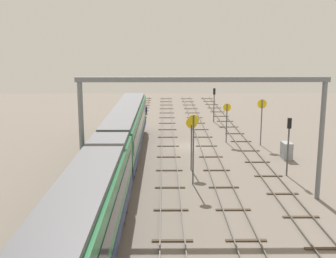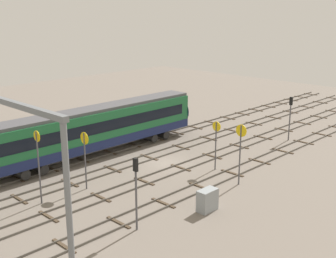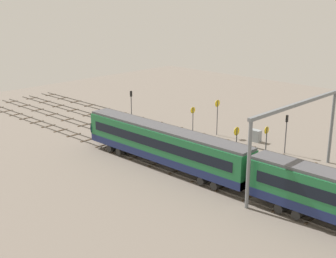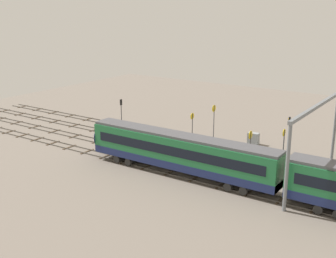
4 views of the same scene
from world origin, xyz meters
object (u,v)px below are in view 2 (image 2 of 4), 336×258
at_px(speed_sign_distant_end, 216,138).
at_px(relay_cabinet, 207,200).
at_px(speed_sign_mid_trackside, 240,145).
at_px(signal_light_trackside_departure, 136,184).
at_px(speed_sign_far_trackside, 38,159).
at_px(signal_light_trackside_approach, 290,112).
at_px(speed_sign_near_foreground, 85,151).

bearing_deg(speed_sign_distant_end, relay_cabinet, -145.57).
height_order(speed_sign_mid_trackside, speed_sign_distant_end, speed_sign_mid_trackside).
bearing_deg(speed_sign_distant_end, signal_light_trackside_departure, -165.04).
distance_m(speed_sign_far_trackside, speed_sign_distant_end, 15.81).
relative_size(speed_sign_mid_trackside, speed_sign_distant_end, 1.15).
bearing_deg(relay_cabinet, signal_light_trackside_approach, 13.44).
xyz_separation_m(signal_light_trackside_approach, signal_light_trackside_departure, (-25.93, -3.33, 0.08)).
relative_size(speed_sign_mid_trackside, relay_cabinet, 3.16).
bearing_deg(speed_sign_near_foreground, speed_sign_distant_end, -23.53).
distance_m(speed_sign_far_trackside, relay_cabinet, 12.86).
xyz_separation_m(speed_sign_mid_trackside, speed_sign_distant_end, (1.45, 3.67, -0.50)).
relative_size(speed_sign_far_trackside, speed_sign_distant_end, 1.26).
distance_m(speed_sign_mid_trackside, speed_sign_distant_end, 3.98).
relative_size(speed_sign_near_foreground, signal_light_trackside_departure, 0.95).
height_order(speed_sign_distant_end, relay_cabinet, speed_sign_distant_end).
height_order(speed_sign_near_foreground, speed_sign_distant_end, speed_sign_near_foreground).
bearing_deg(relay_cabinet, speed_sign_distant_end, 34.43).
relative_size(speed_sign_mid_trackside, signal_light_trackside_departure, 1.03).
height_order(speed_sign_distant_end, signal_light_trackside_approach, signal_light_trackside_approach).
distance_m(speed_sign_near_foreground, speed_sign_far_trackside, 4.09).
relative_size(speed_sign_far_trackside, signal_light_trackside_approach, 1.16).
bearing_deg(speed_sign_near_foreground, speed_sign_mid_trackside, -41.61).
bearing_deg(speed_sign_mid_trackside, relay_cabinet, -167.49).
distance_m(speed_sign_distant_end, signal_light_trackside_approach, 13.17).
xyz_separation_m(speed_sign_mid_trackside, speed_sign_far_trackside, (-13.58, 8.56, 0.13)).
height_order(speed_sign_far_trackside, relay_cabinet, speed_sign_far_trackside).
height_order(speed_sign_mid_trackside, signal_light_trackside_approach, speed_sign_mid_trackside).
xyz_separation_m(speed_sign_far_trackside, speed_sign_distant_end, (15.03, -4.89, -0.63)).
xyz_separation_m(speed_sign_far_trackside, relay_cabinet, (7.80, -9.84, -2.78)).
height_order(speed_sign_far_trackside, speed_sign_distant_end, speed_sign_far_trackside).
height_order(speed_sign_distant_end, signal_light_trackside_departure, signal_light_trackside_departure).
bearing_deg(speed_sign_near_foreground, signal_light_trackside_departure, -102.46).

